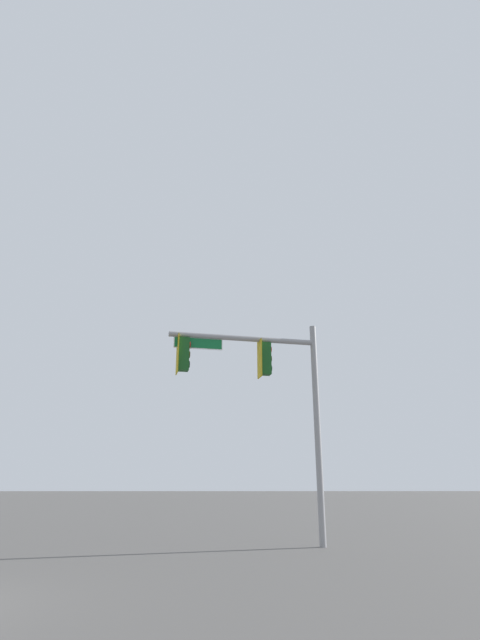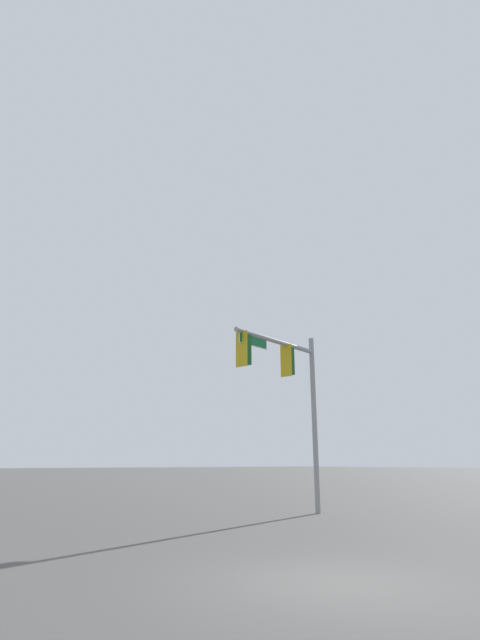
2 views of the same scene
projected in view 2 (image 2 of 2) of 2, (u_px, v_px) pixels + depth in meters
ground_plane at (334, 584)px, 8.26m from camera, size 400.00×400.00×0.00m
signal_pole_near at (288, 379)px, 19.85m from camera, size 5.06×1.33×7.16m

